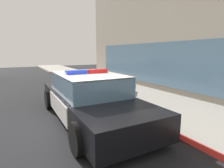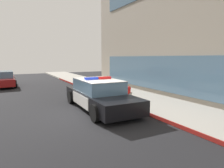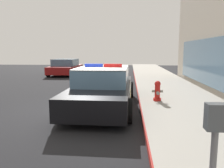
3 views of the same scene
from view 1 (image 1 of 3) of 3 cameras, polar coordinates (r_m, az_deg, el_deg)
name	(u,v)px [view 1 (image 1 of 3)]	position (r m, az deg, el deg)	size (l,w,h in m)	color
ground	(75,136)	(4.65, -11.67, -15.84)	(48.00, 48.00, 0.00)	black
sidewalk	(178,110)	(6.59, 20.22, -7.71)	(48.00, 3.11, 0.15)	#A39E93
curb_red_paint	(142,118)	(5.53, 9.43, -10.60)	(28.80, 0.04, 0.14)	maroon
police_cruiser	(89,97)	(5.48, -7.23, -4.12)	(5.18, 2.17, 1.49)	black
fire_hydrant	(133,93)	(6.79, 6.71, -2.90)	(0.34, 0.39, 0.73)	red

